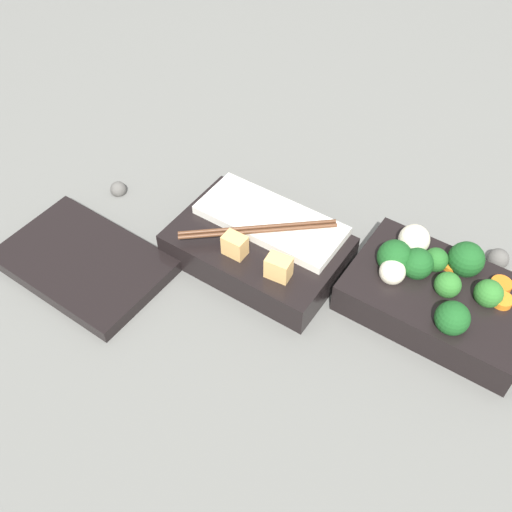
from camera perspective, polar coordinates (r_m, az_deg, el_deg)
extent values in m
plane|color=slate|center=(0.77, 8.10, -2.69)|extent=(3.00, 3.00, 0.00)
cube|color=black|center=(0.75, 17.04, -3.97)|extent=(0.22, 0.14, 0.04)
sphere|color=#2D7028|center=(0.73, 21.28, -3.34)|extent=(0.03, 0.03, 0.03)
sphere|color=#2D7028|center=(0.73, 17.79, -2.64)|extent=(0.03, 0.03, 0.03)
sphere|color=#19511E|center=(0.70, 18.19, -5.64)|extent=(0.04, 0.04, 0.04)
sphere|color=#19511E|center=(0.76, 19.37, -0.31)|extent=(0.04, 0.04, 0.04)
sphere|color=#236023|center=(0.75, 16.74, -0.35)|extent=(0.03, 0.03, 0.03)
sphere|color=#19511E|center=(0.74, 13.06, -0.09)|extent=(0.04, 0.04, 0.04)
sphere|color=#19511E|center=(0.74, 15.09, -0.71)|extent=(0.04, 0.04, 0.04)
cylinder|color=orange|center=(0.74, 22.40, -3.95)|extent=(0.03, 0.03, 0.01)
cylinder|color=orange|center=(0.76, 22.31, -2.57)|extent=(0.03, 0.03, 0.01)
cylinder|color=orange|center=(0.76, 18.09, -0.74)|extent=(0.02, 0.02, 0.01)
sphere|color=beige|center=(0.72, 12.86, -1.48)|extent=(0.03, 0.03, 0.03)
sphere|color=beige|center=(0.76, 14.82, 1.51)|extent=(0.04, 0.04, 0.04)
cube|color=black|center=(0.77, 0.17, 0.70)|extent=(0.22, 0.14, 0.04)
cube|color=silver|center=(0.77, 1.41, 3.43)|extent=(0.19, 0.08, 0.01)
cube|color=#EAB266|center=(0.70, 2.16, -1.09)|extent=(0.03, 0.02, 0.03)
cube|color=#EAB266|center=(0.73, -2.03, 1.03)|extent=(0.03, 0.02, 0.03)
cylinder|color=#56331E|center=(0.75, 0.15, 2.76)|extent=(0.16, 0.13, 0.01)
cylinder|color=#56331E|center=(0.74, 0.21, 2.38)|extent=(0.16, 0.13, 0.01)
cube|color=black|center=(0.80, -16.04, -0.60)|extent=(0.22, 0.14, 0.02)
sphere|color=#595651|center=(0.84, 22.06, -0.25)|extent=(0.03, 0.03, 0.03)
sphere|color=#595651|center=(0.90, -12.97, 6.21)|extent=(0.02, 0.02, 0.02)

